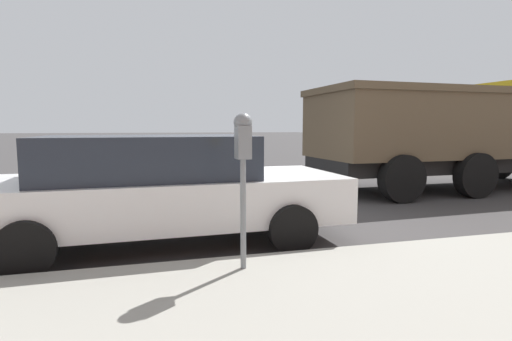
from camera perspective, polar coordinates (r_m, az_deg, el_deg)
The scene contains 4 objects.
ground_plane at distance 6.93m, azimuth -3.25°, elevation -7.32°, with size 220.00×220.00×0.00m, color #3D3A3A.
parking_meter at distance 4.09m, azimuth -1.88°, elevation 2.89°, with size 0.21×0.19×1.63m.
car_white at distance 5.71m, azimuth -13.51°, elevation -2.29°, with size 2.25×4.98×1.50m.
dump_truck at distance 11.88m, azimuth 27.49°, elevation 5.25°, with size 3.11×8.12×2.90m.
Camera 1 is at (-6.59, 1.37, 1.62)m, focal length 28.00 mm.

